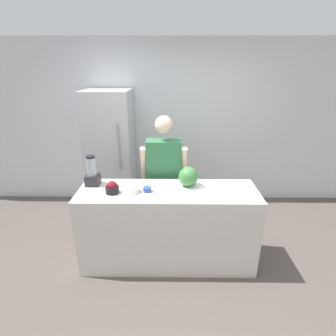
% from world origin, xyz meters
% --- Properties ---
extents(ground_plane, '(14.00, 14.00, 0.00)m').
position_xyz_m(ground_plane, '(0.00, 0.00, 0.00)').
color(ground_plane, '#564C47').
extents(wall_back, '(8.00, 0.06, 2.60)m').
position_xyz_m(wall_back, '(0.00, 1.93, 1.30)').
color(wall_back, silver).
rests_on(wall_back, ground_plane).
extents(counter_island, '(1.97, 0.60, 0.93)m').
position_xyz_m(counter_island, '(0.00, 0.30, 0.47)').
color(counter_island, beige).
rests_on(counter_island, ground_plane).
extents(refrigerator, '(0.67, 0.67, 1.88)m').
position_xyz_m(refrigerator, '(-0.89, 1.56, 0.94)').
color(refrigerator, '#B7B7BC').
rests_on(refrigerator, ground_plane).
extents(person, '(0.57, 0.26, 1.65)m').
position_xyz_m(person, '(-0.06, 0.82, 0.84)').
color(person, gray).
rests_on(person, ground_plane).
extents(cutting_board, '(0.34, 0.30, 0.01)m').
position_xyz_m(cutting_board, '(0.23, 0.40, 0.94)').
color(cutting_board, white).
rests_on(cutting_board, counter_island).
extents(watermelon, '(0.22, 0.22, 0.22)m').
position_xyz_m(watermelon, '(0.22, 0.40, 1.06)').
color(watermelon, '#3D7F3D').
rests_on(watermelon, cutting_board).
extents(bowl_cherries, '(0.14, 0.14, 0.13)m').
position_xyz_m(bowl_cherries, '(-0.59, 0.24, 0.99)').
color(bowl_cherries, black).
rests_on(bowl_cherries, counter_island).
extents(bowl_cream, '(0.14, 0.14, 0.10)m').
position_xyz_m(bowl_cream, '(-0.37, 0.25, 0.97)').
color(bowl_cream, white).
rests_on(bowl_cream, counter_island).
extents(bowl_small_blue, '(0.09, 0.09, 0.05)m').
position_xyz_m(bowl_small_blue, '(-0.22, 0.27, 0.96)').
color(bowl_small_blue, '#334C9E').
rests_on(bowl_small_blue, counter_island).
extents(blender, '(0.15, 0.15, 0.35)m').
position_xyz_m(blender, '(-0.86, 0.44, 1.08)').
color(blender, '#28282D').
rests_on(blender, counter_island).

